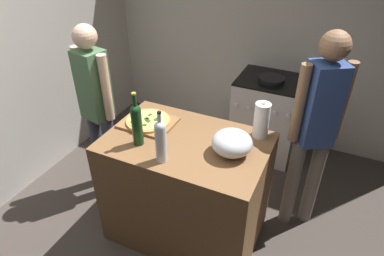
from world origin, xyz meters
TOP-DOWN VIEW (x-y plane):
  - ground_plane at (0.00, 1.21)m, footprint 3.85×3.02m
  - kitchen_wall_rear at (0.00, 2.47)m, footprint 3.85×0.10m
  - kitchen_wall_left at (-1.67, 1.21)m, footprint 0.10×3.02m
  - counter at (0.05, 0.69)m, footprint 1.18×0.78m
  - cutting_board at (-0.32, 0.77)m, footprint 0.40×0.32m
  - pizza at (-0.32, 0.77)m, footprint 0.34×0.34m
  - mixing_bowl at (0.39, 0.69)m, footprint 0.28×0.28m
  - paper_towel_roll at (0.51, 0.98)m, footprint 0.11×0.11m
  - wine_bottle_clear at (0.00, 0.43)m, footprint 0.08×0.08m
  - wine_bottle_amber at (-0.24, 0.52)m, footprint 0.07×0.07m
  - stove at (0.33, 2.07)m, footprint 0.65×0.58m
  - person_in_stripes at (-0.89, 0.87)m, footprint 0.39×0.24m
  - person_in_red at (0.87, 1.20)m, footprint 0.35×0.29m

SIDE VIEW (x-z plane):
  - ground_plane at x=0.00m, z-range -0.02..0.00m
  - stove at x=0.33m, z-range -0.02..0.91m
  - counter at x=0.05m, z-range 0.00..0.93m
  - person_in_stripes at x=-0.89m, z-range 0.12..1.72m
  - cutting_board at x=-0.32m, z-range 0.93..0.95m
  - pizza at x=-0.32m, z-range 0.94..0.97m
  - person_in_red at x=0.87m, z-range 0.14..1.83m
  - mixing_bowl at x=0.39m, z-range 0.93..1.10m
  - paper_towel_roll at x=0.51m, z-range 0.93..1.20m
  - wine_bottle_clear at x=0.00m, z-range 0.91..1.28m
  - wine_bottle_amber at x=-0.24m, z-range 0.90..1.30m
  - kitchen_wall_rear at x=0.00m, z-range 0.00..2.60m
  - kitchen_wall_left at x=-1.67m, z-range 0.00..2.60m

